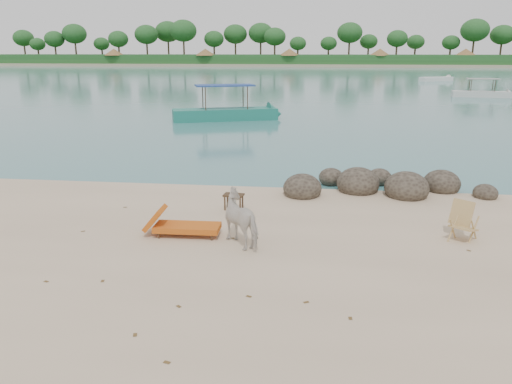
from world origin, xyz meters
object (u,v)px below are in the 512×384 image
(boulders, at_px, (379,186))
(lounge_chair, at_px, (187,225))
(side_table, at_px, (234,203))
(deck_chair, at_px, (464,223))
(boat_near, at_px, (225,91))
(cow, at_px, (244,220))

(boulders, relative_size, lounge_chair, 3.31)
(boulders, xyz_separation_m, side_table, (-4.14, -2.34, 0.01))
(side_table, distance_m, lounge_chair, 2.21)
(deck_chair, bearing_deg, side_table, -156.41)
(boulders, height_order, side_table, boulders)
(boulders, xyz_separation_m, deck_chair, (1.44, -3.97, 0.23))
(deck_chair, height_order, boat_near, boat_near)
(cow, bearing_deg, boulders, -169.12)
(side_table, xyz_separation_m, boat_near, (-3.61, 18.51, 1.57))
(side_table, relative_size, deck_chair, 0.61)
(side_table, xyz_separation_m, deck_chair, (5.58, -1.62, 0.22))
(cow, height_order, side_table, cow)
(cow, bearing_deg, boat_near, -121.24)
(lounge_chair, height_order, deck_chair, deck_chair)
(side_table, bearing_deg, boulders, 35.95)
(cow, relative_size, boat_near, 0.19)
(deck_chair, bearing_deg, boat_near, 154.37)
(lounge_chair, relative_size, boat_near, 0.26)
(lounge_chair, height_order, boat_near, boat_near)
(boulders, xyz_separation_m, cow, (-3.50, -4.75, 0.39))
(boat_near, bearing_deg, lounge_chair, -101.80)
(cow, distance_m, lounge_chair, 1.47)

